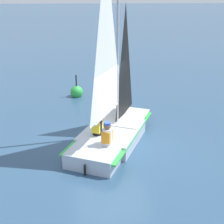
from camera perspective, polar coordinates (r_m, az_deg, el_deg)
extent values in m
plane|color=#2D4C6B|center=(10.47, 0.00, -5.40)|extent=(260.00, 260.00, 0.00)
cube|color=#B2BCCC|center=(10.37, 0.00, -4.27)|extent=(2.80, 2.50, 0.46)
cube|color=#B2BCCC|center=(11.79, 2.71, -1.06)|extent=(1.26, 1.25, 0.46)
cube|color=#B2BCCC|center=(9.02, -3.58, -8.46)|extent=(1.48, 1.71, 0.46)
cube|color=green|center=(10.31, 0.00, -3.54)|extent=(4.44, 3.28, 0.05)
cube|color=silver|center=(11.27, 2.00, -0.76)|extent=(2.36, 2.20, 0.04)
cylinder|color=#B7B7BC|center=(9.96, 1.05, 12.91)|extent=(0.08, 0.08, 5.59)
cylinder|color=#B7B7BC|center=(9.60, -0.93, -0.28)|extent=(1.80, 0.89, 0.07)
pyramid|color=white|center=(9.01, -1.02, 14.04)|extent=(1.71, 0.83, 4.73)
pyramid|color=black|center=(10.83, 2.39, 9.41)|extent=(1.30, 0.64, 3.84)
cube|color=black|center=(8.64, -5.01, -10.51)|extent=(0.09, 0.06, 0.32)
cube|color=black|center=(10.02, -2.66, -5.25)|extent=(0.36, 0.34, 0.45)
cylinder|color=black|center=(9.81, -2.70, -2.77)|extent=(0.40, 0.40, 0.50)
cube|color=yellow|center=(9.80, -2.70, -2.63)|extent=(0.42, 0.38, 0.35)
sphere|color=#A87A56|center=(9.68, -2.74, -0.88)|extent=(0.22, 0.22, 0.22)
cylinder|color=blue|center=(9.65, -2.75, -0.42)|extent=(0.28, 0.28, 0.06)
cube|color=black|center=(9.38, -0.85, -7.17)|extent=(0.36, 0.34, 0.45)
cylinder|color=white|center=(9.17, -0.87, -4.55)|extent=(0.40, 0.40, 0.50)
cube|color=orange|center=(9.15, -0.87, -4.41)|extent=(0.42, 0.38, 0.35)
sphere|color=brown|center=(9.02, -0.88, -2.56)|extent=(0.22, 0.22, 0.22)
cylinder|color=blue|center=(8.99, -0.88, -2.08)|extent=(0.28, 0.28, 0.06)
sphere|color=green|center=(14.98, -6.48, 3.65)|extent=(0.60, 0.60, 0.60)
cylinder|color=black|center=(14.83, -6.56, 5.57)|extent=(0.06, 0.06, 0.62)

